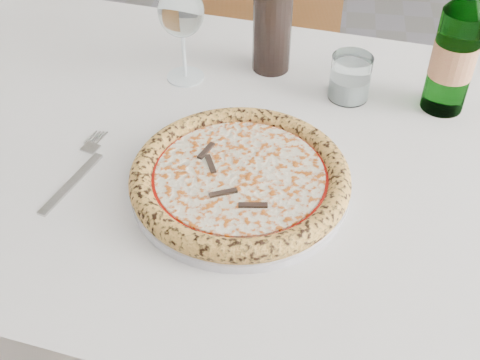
{
  "coord_description": "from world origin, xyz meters",
  "views": [
    {
      "loc": [
        0.03,
        -0.47,
        1.36
      ],
      "look_at": [
        -0.07,
        0.17,
        0.78
      ],
      "focal_mm": 45.0,
      "sensor_mm": 36.0,
      "label": 1
    }
  ],
  "objects": [
    {
      "name": "dining_table",
      "position": [
        -0.07,
        0.27,
        0.67
      ],
      "size": [
        1.52,
        1.02,
        0.76
      ],
      "color": "brown",
      "rests_on": "floor"
    },
    {
      "name": "chair_far",
      "position": [
        -0.13,
        1.01,
        0.53
      ],
      "size": [
        0.42,
        0.42,
        0.93
      ],
      "color": "brown",
      "rests_on": "floor"
    },
    {
      "name": "plate",
      "position": [
        -0.07,
        0.17,
        0.76
      ],
      "size": [
        0.32,
        0.32,
        0.02
      ],
      "color": "silver",
      "rests_on": "dining_table"
    },
    {
      "name": "pizza",
      "position": [
        -0.07,
        0.17,
        0.78
      ],
      "size": [
        0.32,
        0.32,
        0.03
      ],
      "color": "#CE9347",
      "rests_on": "plate"
    },
    {
      "name": "fork",
      "position": [
        -0.32,
        0.17,
        0.76
      ],
      "size": [
        0.05,
        0.21,
        0.0
      ],
      "color": "#AFAFAF",
      "rests_on": "dining_table"
    },
    {
      "name": "wine_glass",
      "position": [
        -0.22,
        0.46,
        0.89
      ],
      "size": [
        0.08,
        0.08,
        0.18
      ],
      "color": "white",
      "rests_on": "dining_table"
    },
    {
      "name": "tumbler",
      "position": [
        0.08,
        0.44,
        0.79
      ],
      "size": [
        0.07,
        0.07,
        0.08
      ],
      "color": "white",
      "rests_on": "dining_table"
    },
    {
      "name": "beer_bottle",
      "position": [
        0.25,
        0.44,
        0.87
      ],
      "size": [
        0.07,
        0.07,
        0.28
      ],
      "color": "#378537",
      "rests_on": "dining_table"
    },
    {
      "name": "wine_bottle",
      "position": [
        -0.06,
        0.52,
        0.88
      ],
      "size": [
        0.07,
        0.07,
        0.29
      ],
      "color": "black",
      "rests_on": "dining_table"
    }
  ]
}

